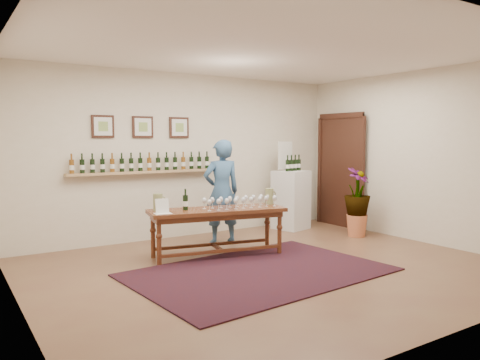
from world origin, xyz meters
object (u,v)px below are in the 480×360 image
display_pedestal (291,200)px  person (222,192)px  tasting_table (217,216)px  potted_plant (357,202)px

display_pedestal → person: (-1.71, -0.34, 0.29)m
tasting_table → display_pedestal: 2.44m
potted_plant → person: bearing=159.3°
potted_plant → display_pedestal: bearing=113.3°
display_pedestal → potted_plant: bearing=-66.7°
tasting_table → person: person is taller
potted_plant → person: (-2.22, 0.84, 0.24)m
tasting_table → display_pedestal: display_pedestal is taller
display_pedestal → potted_plant: size_ratio=1.06×
display_pedestal → person: bearing=-168.8°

